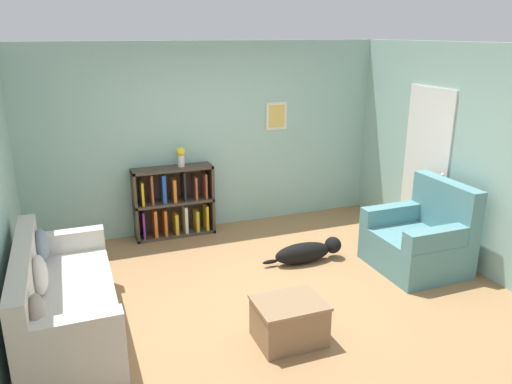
{
  "coord_description": "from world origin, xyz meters",
  "views": [
    {
      "loc": [
        -1.84,
        -4.4,
        2.7
      ],
      "look_at": [
        0.0,
        0.4,
        1.05
      ],
      "focal_mm": 35.0,
      "sensor_mm": 36.0,
      "label": 1
    }
  ],
  "objects_px": {
    "recliner_chair": "(421,239)",
    "vase": "(181,156)",
    "coffee_table": "(289,319)",
    "bookshelf": "(174,203)",
    "dog": "(308,252)",
    "couch": "(62,304)"
  },
  "relations": [
    {
      "from": "recliner_chair",
      "to": "coffee_table",
      "type": "distance_m",
      "value": 2.25
    },
    {
      "from": "bookshelf",
      "to": "vase",
      "type": "xyz_separation_m",
      "value": [
        0.13,
        -0.02,
        0.66
      ]
    },
    {
      "from": "coffee_table",
      "to": "vase",
      "type": "xyz_separation_m",
      "value": [
        -0.31,
        2.85,
        0.91
      ]
    },
    {
      "from": "recliner_chair",
      "to": "vase",
      "type": "relative_size",
      "value": 3.92
    },
    {
      "from": "recliner_chair",
      "to": "dog",
      "type": "relative_size",
      "value": 1.01
    },
    {
      "from": "bookshelf",
      "to": "dog",
      "type": "xyz_separation_m",
      "value": [
        1.33,
        -1.46,
        -0.33
      ]
    },
    {
      "from": "bookshelf",
      "to": "coffee_table",
      "type": "relative_size",
      "value": 1.74
    },
    {
      "from": "dog",
      "to": "coffee_table",
      "type": "bearing_deg",
      "value": -122.42
    },
    {
      "from": "couch",
      "to": "coffee_table",
      "type": "distance_m",
      "value": 2.08
    },
    {
      "from": "recliner_chair",
      "to": "coffee_table",
      "type": "bearing_deg",
      "value": -158.52
    },
    {
      "from": "couch",
      "to": "recliner_chair",
      "type": "distance_m",
      "value": 4.0
    },
    {
      "from": "dog",
      "to": "couch",
      "type": "bearing_deg",
      "value": -167.81
    },
    {
      "from": "vase",
      "to": "coffee_table",
      "type": "bearing_deg",
      "value": -83.78
    },
    {
      "from": "couch",
      "to": "coffee_table",
      "type": "height_order",
      "value": "couch"
    },
    {
      "from": "couch",
      "to": "vase",
      "type": "distance_m",
      "value": 2.71
    },
    {
      "from": "couch",
      "to": "recliner_chair",
      "type": "bearing_deg",
      "value": 0.26
    },
    {
      "from": "couch",
      "to": "recliner_chair",
      "type": "relative_size",
      "value": 1.87
    },
    {
      "from": "couch",
      "to": "coffee_table",
      "type": "xyz_separation_m",
      "value": [
        1.91,
        -0.81,
        -0.12
      ]
    },
    {
      "from": "dog",
      "to": "vase",
      "type": "xyz_separation_m",
      "value": [
        -1.21,
        1.44,
        0.99
      ]
    },
    {
      "from": "couch",
      "to": "vase",
      "type": "relative_size",
      "value": 7.34
    },
    {
      "from": "bookshelf",
      "to": "recliner_chair",
      "type": "distance_m",
      "value": 3.26
    },
    {
      "from": "coffee_table",
      "to": "vase",
      "type": "distance_m",
      "value": 3.01
    }
  ]
}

